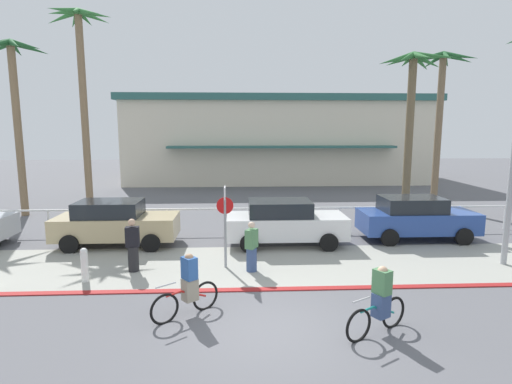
{
  "coord_description": "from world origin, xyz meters",
  "views": [
    {
      "loc": [
        -0.71,
        -8.24,
        4.31
      ],
      "look_at": [
        -0.03,
        6.0,
        2.09
      ],
      "focal_mm": 28.56,
      "sensor_mm": 36.0,
      "label": 1
    }
  ],
  "objects": [
    {
      "name": "ground_plane",
      "position": [
        0.0,
        10.0,
        0.0
      ],
      "size": [
        80.0,
        80.0,
        0.0
      ],
      "primitive_type": "plane",
      "color": "#5B5B60"
    },
    {
      "name": "palm_tree_1",
      "position": [
        -11.34,
        12.36,
        6.26
      ],
      "size": [
        2.88,
        3.66,
        8.52
      ],
      "color": "#846B4C",
      "rests_on": "ground"
    },
    {
      "name": "pedestrian_0",
      "position": [
        -3.87,
        3.81,
        0.76
      ],
      "size": [
        0.43,
        0.35,
        1.65
      ],
      "color": "#232326",
      "rests_on": "ground"
    },
    {
      "name": "cyclist_red_1",
      "position": [
        -1.86,
        0.8,
        0.69
      ],
      "size": [
        1.46,
        1.19,
        1.5
      ],
      "color": "black",
      "rests_on": "ground"
    },
    {
      "name": "car_white_2",
      "position": [
        1.06,
        6.47,
        0.87
      ],
      "size": [
        4.4,
        2.02,
        1.69
      ],
      "color": "white",
      "rests_on": "ground"
    },
    {
      "name": "palm_tree_4",
      "position": [
        10.18,
        13.44,
        6.12
      ],
      "size": [
        3.34,
        3.18,
        8.34
      ],
      "color": "#756047",
      "rests_on": "ground"
    },
    {
      "name": "rail_fence",
      "position": [
        0.0,
        8.5,
        0.84
      ],
      "size": [
        21.88,
        0.08,
        1.04
      ],
      "color": "white",
      "rests_on": "ground"
    },
    {
      "name": "palm_tree_3",
      "position": [
        7.25,
        10.27,
        5.82
      ],
      "size": [
        3.04,
        3.09,
        7.73
      ],
      "color": "brown",
      "rests_on": "ground"
    },
    {
      "name": "curb_paint",
      "position": [
        0.0,
        2.2,
        0.01
      ],
      "size": [
        44.0,
        0.24,
        0.03
      ],
      "primitive_type": "cube",
      "color": "maroon",
      "rests_on": "ground"
    },
    {
      "name": "stop_sign_bike_lane",
      "position": [
        -1.08,
        4.04,
        1.68
      ],
      "size": [
        0.52,
        0.56,
        2.56
      ],
      "color": "gray",
      "rests_on": "ground"
    },
    {
      "name": "sidewalk_strip",
      "position": [
        0.0,
        4.2,
        0.01
      ],
      "size": [
        44.0,
        4.0,
        0.02
      ],
      "primitive_type": "cube",
      "color": "#9E9E93",
      "rests_on": "ground"
    },
    {
      "name": "palm_tree_2",
      "position": [
        -8.41,
        13.09,
        7.56
      ],
      "size": [
        3.45,
        3.25,
        10.14
      ],
      "color": "#846B4C",
      "rests_on": "ground"
    },
    {
      "name": "pedestrian_1",
      "position": [
        -0.28,
        3.65,
        0.71
      ],
      "size": [
        0.44,
        0.48,
        1.55
      ],
      "color": "#384C7A",
      "rests_on": "ground"
    },
    {
      "name": "bollard_0",
      "position": [
        -5.03,
        3.01,
        0.52
      ],
      "size": [
        0.2,
        0.2,
        1.0
      ],
      "color": "white",
      "rests_on": "ground"
    },
    {
      "name": "car_tan_1",
      "position": [
        -5.22,
        6.69,
        0.87
      ],
      "size": [
        4.4,
        2.02,
        1.69
      ],
      "color": "tan",
      "rests_on": "ground"
    },
    {
      "name": "cyclist_teal_0",
      "position": [
        2.28,
        -0.25,
        0.69
      ],
      "size": [
        1.59,
        0.98,
        1.5
      ],
      "color": "black",
      "rests_on": "ground"
    },
    {
      "name": "building_backdrop",
      "position": [
        2.62,
        27.44,
        3.46
      ],
      "size": [
        24.41,
        12.3,
        6.88
      ],
      "color": "beige",
      "rests_on": "ground"
    },
    {
      "name": "car_blue_3",
      "position": [
        6.27,
        7.0,
        0.87
      ],
      "size": [
        4.4,
        2.02,
        1.69
      ],
      "color": "#284793",
      "rests_on": "ground"
    }
  ]
}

